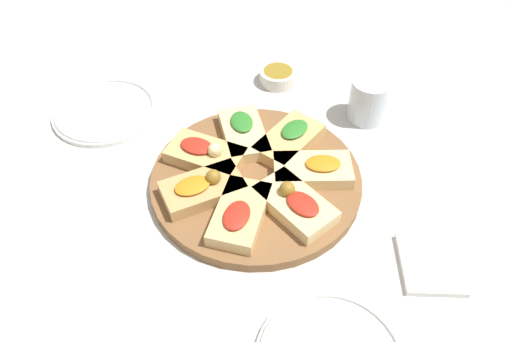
{
  "coord_description": "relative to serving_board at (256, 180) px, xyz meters",
  "views": [
    {
      "loc": [
        -0.62,
        0.21,
        0.72
      ],
      "look_at": [
        0.0,
        0.0,
        0.03
      ],
      "focal_mm": 35.0,
      "sensor_mm": 36.0,
      "label": 1
    }
  ],
  "objects": [
    {
      "name": "focaccia_slice_3",
      "position": [
        0.11,
        -0.01,
        0.03
      ],
      "size": [
        0.15,
        0.1,
        0.04
      ],
      "color": "#E5C689",
      "rests_on": "serving_board"
    },
    {
      "name": "focaccia_slice_1",
      "position": [
        -0.03,
        -0.1,
        0.03
      ],
      "size": [
        0.12,
        0.16,
        0.04
      ],
      "color": "#E5C689",
      "rests_on": "serving_board"
    },
    {
      "name": "focaccia_slice_6",
      "position": [
        -0.09,
        0.06,
        0.03
      ],
      "size": [
        0.17,
        0.15,
        0.04
      ],
      "color": "#DBB775",
      "rests_on": "serving_board"
    },
    {
      "name": "focaccia_slice_2",
      "position": [
        0.06,
        -0.09,
        0.03
      ],
      "size": [
        0.15,
        0.17,
        0.04
      ],
      "color": "tan",
      "rests_on": "serving_board"
    },
    {
      "name": "serving_board",
      "position": [
        0.0,
        0.0,
        0.0
      ],
      "size": [
        0.4,
        0.4,
        0.02
      ],
      "primitive_type": "cylinder",
      "color": "brown",
      "rests_on": "ground_plane"
    },
    {
      "name": "ground_plane",
      "position": [
        0.0,
        0.0,
        -0.01
      ],
      "size": [
        3.0,
        3.0,
        0.0
      ],
      "primitive_type": "plane",
      "color": "beige"
    },
    {
      "name": "focaccia_slice_0",
      "position": [
        -0.1,
        -0.04,
        0.03
      ],
      "size": [
        0.17,
        0.13,
        0.05
      ],
      "color": "#E5C689",
      "rests_on": "serving_board"
    },
    {
      "name": "focaccia_slice_4",
      "position": [
        0.07,
        0.08,
        0.03
      ],
      "size": [
        0.16,
        0.16,
        0.05
      ],
      "color": "tan",
      "rests_on": "serving_board"
    },
    {
      "name": "focaccia_slice_5",
      "position": [
        -0.01,
        0.11,
        0.03
      ],
      "size": [
        0.1,
        0.15,
        0.05
      ],
      "color": "tan",
      "rests_on": "serving_board"
    },
    {
      "name": "dipping_bowl",
      "position": [
        0.3,
        -0.16,
        0.01
      ],
      "size": [
        0.09,
        0.09,
        0.03
      ],
      "color": "silver",
      "rests_on": "ground_plane"
    },
    {
      "name": "napkin_stack",
      "position": [
        -0.27,
        -0.21,
        -0.0
      ],
      "size": [
        0.14,
        0.13,
        0.01
      ],
      "primitive_type": "cube",
      "rotation": [
        0.0,
        0.0,
        -0.37
      ],
      "color": "white",
      "rests_on": "ground_plane"
    },
    {
      "name": "plate_right",
      "position": [
        0.31,
        0.25,
        -0.0
      ],
      "size": [
        0.23,
        0.23,
        0.02
      ],
      "color": "white",
      "rests_on": "ground_plane"
    },
    {
      "name": "water_glass",
      "position": [
        0.11,
        -0.29,
        0.04
      ],
      "size": [
        0.08,
        0.08,
        0.1
      ],
      "primitive_type": "cylinder",
      "color": "silver",
      "rests_on": "ground_plane"
    }
  ]
}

